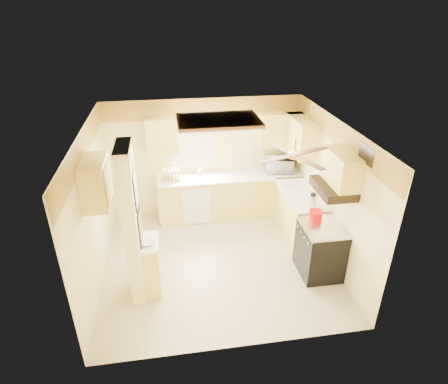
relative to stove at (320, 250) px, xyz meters
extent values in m
plane|color=tan|center=(-1.67, 0.55, -0.46)|extent=(4.00, 4.00, 0.00)
plane|color=white|center=(-1.67, 0.55, 2.04)|extent=(4.00, 4.00, 0.00)
plane|color=#F9E398|center=(-1.67, 2.45, 0.79)|extent=(4.00, 0.00, 4.00)
plane|color=#F9E398|center=(-1.67, -1.35, 0.79)|extent=(4.00, 0.00, 4.00)
plane|color=#F9E398|center=(-3.67, 0.55, 0.79)|extent=(0.00, 3.80, 3.80)
plane|color=#F9E398|center=(0.33, 0.55, 0.79)|extent=(0.00, 3.80, 3.80)
cube|color=#FFD44B|center=(-1.67, 2.43, 1.84)|extent=(4.00, 0.02, 0.40)
cube|color=#F9E398|center=(-3.02, 0.00, 0.79)|extent=(0.20, 0.70, 2.50)
cube|color=#DBC958|center=(-2.80, 0.00, -0.01)|extent=(0.25, 0.55, 0.90)
cube|color=white|center=(-2.80, 0.00, 0.46)|extent=(0.28, 0.58, 0.04)
cube|color=#DBC958|center=(-1.17, 2.15, -0.01)|extent=(3.00, 0.60, 0.90)
cube|color=#DBC958|center=(0.03, 1.15, -0.01)|extent=(0.60, 1.40, 0.90)
cube|color=white|center=(-1.17, 2.14, 0.46)|extent=(3.04, 0.64, 0.04)
cube|color=white|center=(0.02, 1.15, 0.46)|extent=(0.64, 1.44, 0.04)
cube|color=white|center=(-1.92, 1.84, -0.03)|extent=(0.58, 0.02, 0.80)
cube|color=white|center=(-1.92, 2.44, 1.09)|extent=(0.92, 0.02, 1.02)
cube|color=white|center=(-1.92, 2.44, 1.09)|extent=(0.80, 0.02, 0.90)
cube|color=#DBC958|center=(-2.52, 2.27, 1.39)|extent=(0.60, 0.35, 0.70)
cube|color=#DBC958|center=(-0.12, 2.27, 1.39)|extent=(0.90, 0.35, 0.70)
cube|color=#DBC958|center=(0.16, 1.80, 1.39)|extent=(0.35, 1.00, 0.70)
cube|color=#DBC958|center=(-3.49, 0.30, 1.39)|extent=(0.35, 0.75, 0.70)
cube|color=#DBC958|center=(0.16, 0.00, 1.49)|extent=(0.35, 0.76, 0.52)
cube|color=black|center=(0.00, 0.00, -0.01)|extent=(0.65, 0.76, 0.90)
cube|color=silver|center=(0.00, 0.00, 0.44)|extent=(0.66, 0.77, 0.02)
cylinder|color=silver|center=(-0.33, -0.25, 0.34)|extent=(0.03, 0.05, 0.05)
cylinder|color=silver|center=(-0.33, -0.08, 0.34)|extent=(0.03, 0.05, 0.05)
cylinder|color=silver|center=(-0.33, 0.08, 0.34)|extent=(0.03, 0.05, 0.05)
cylinder|color=silver|center=(-0.33, 0.25, 0.34)|extent=(0.03, 0.05, 0.05)
cube|color=black|center=(0.07, 0.00, 1.16)|extent=(0.50, 0.76, 0.14)
cube|color=black|center=(-2.91, 0.00, 1.39)|extent=(0.02, 0.42, 0.57)
cube|color=white|center=(-2.90, 0.00, 1.39)|extent=(0.01, 0.37, 0.52)
cube|color=black|center=(-2.91, 0.00, 0.74)|extent=(0.02, 0.42, 0.57)
cube|color=yellow|center=(-2.90, 0.00, 0.74)|extent=(0.01, 0.37, 0.52)
cube|color=brown|center=(-1.57, 1.05, 2.00)|extent=(1.35, 0.95, 0.06)
cube|color=white|center=(-1.57, 1.05, 1.97)|extent=(1.15, 0.75, 0.02)
cylinder|color=gold|center=(-0.67, -0.15, 1.96)|extent=(0.04, 0.04, 0.16)
cylinder|color=gold|center=(-0.67, -0.15, 1.82)|extent=(0.18, 0.18, 0.08)
cube|color=brown|center=(-0.37, -0.04, 1.82)|extent=(0.55, 0.28, 0.01)
cube|color=brown|center=(-0.78, 0.15, 1.82)|extent=(0.28, 0.55, 0.01)
cube|color=brown|center=(-0.97, -0.26, 1.82)|extent=(0.55, 0.28, 0.01)
cube|color=brown|center=(-0.56, -0.45, 1.82)|extent=(0.28, 0.55, 0.01)
cube|color=black|center=(0.31, -0.35, 1.84)|extent=(0.02, 0.40, 0.25)
imported|color=white|center=(-0.11, 2.19, 0.64)|extent=(0.63, 0.48, 0.32)
imported|color=white|center=(-2.80, -0.09, 0.50)|extent=(0.21, 0.21, 0.05)
cylinder|color=#C80902|center=(-0.04, 0.26, 0.52)|extent=(0.22, 0.22, 0.14)
cylinder|color=#C80902|center=(-0.04, 0.26, 0.60)|extent=(0.23, 0.23, 0.02)
cylinder|color=silver|center=(0.07, 0.69, 0.58)|extent=(0.15, 0.15, 0.20)
cylinder|color=black|center=(0.07, 0.69, 0.69)|extent=(0.10, 0.10, 0.03)
cube|color=tan|center=(-2.40, 2.15, 0.50)|extent=(0.37, 0.28, 0.04)
cube|color=tan|center=(-2.55, 2.15, 0.58)|extent=(0.02, 0.25, 0.21)
cube|color=tan|center=(-2.49, 2.15, 0.58)|extent=(0.02, 0.25, 0.21)
cube|color=tan|center=(-2.43, 2.15, 0.58)|extent=(0.02, 0.25, 0.21)
cube|color=tan|center=(-2.37, 2.15, 0.58)|extent=(0.02, 0.25, 0.21)
cube|color=tan|center=(-2.30, 2.15, 0.58)|extent=(0.02, 0.25, 0.21)
cube|color=tan|center=(-2.24, 2.15, 0.58)|extent=(0.02, 0.25, 0.21)
cylinder|color=white|center=(-2.49, 2.15, 0.58)|extent=(0.01, 0.21, 0.21)
cylinder|color=white|center=(-2.37, 2.15, 0.58)|extent=(0.01, 0.21, 0.21)
cylinder|color=white|center=(-1.79, 2.28, 0.54)|extent=(0.10, 0.10, 0.12)
cylinder|color=tan|center=(-1.78, 2.28, 0.58)|extent=(0.01, 0.01, 0.19)
cylinder|color=tan|center=(-1.80, 2.29, 0.58)|extent=(0.01, 0.01, 0.19)
cylinder|color=tan|center=(-1.81, 2.28, 0.58)|extent=(0.01, 0.01, 0.19)
cylinder|color=tan|center=(-1.79, 2.26, 0.58)|extent=(0.01, 0.01, 0.19)
camera|label=1|loc=(-2.40, -4.83, 3.78)|focal=30.00mm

